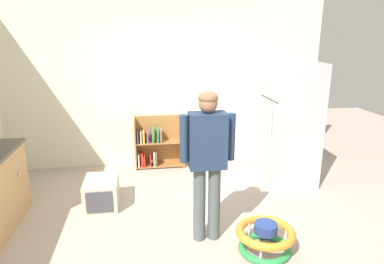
{
  "coord_description": "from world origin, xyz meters",
  "views": [
    {
      "loc": [
        -0.41,
        -3.35,
        2.17
      ],
      "look_at": [
        0.13,
        0.31,
        1.11
      ],
      "focal_mm": 32.38,
      "sensor_mm": 36.0,
      "label": 1
    }
  ],
  "objects_px": {
    "standing_person": "(207,155)",
    "baby_walker": "(265,238)",
    "bookshelf": "(156,145)",
    "refrigerator": "(291,125)",
    "pet_carrier": "(102,193)"
  },
  "relations": [
    {
      "from": "refrigerator",
      "to": "pet_carrier",
      "type": "xyz_separation_m",
      "value": [
        -2.68,
        -0.36,
        -0.71
      ]
    },
    {
      "from": "refrigerator",
      "to": "bookshelf",
      "type": "xyz_separation_m",
      "value": [
        -1.91,
        0.93,
        -0.52
      ]
    },
    {
      "from": "bookshelf",
      "to": "refrigerator",
      "type": "bearing_deg",
      "value": -25.92
    },
    {
      "from": "standing_person",
      "to": "pet_carrier",
      "type": "bearing_deg",
      "value": 142.33
    },
    {
      "from": "refrigerator",
      "to": "baby_walker",
      "type": "height_order",
      "value": "refrigerator"
    },
    {
      "from": "standing_person",
      "to": "baby_walker",
      "type": "xyz_separation_m",
      "value": [
        0.55,
        -0.33,
        -0.81
      ]
    },
    {
      "from": "standing_person",
      "to": "baby_walker",
      "type": "distance_m",
      "value": 1.03
    },
    {
      "from": "refrigerator",
      "to": "standing_person",
      "type": "bearing_deg",
      "value": -138.74
    },
    {
      "from": "standing_person",
      "to": "baby_walker",
      "type": "relative_size",
      "value": 2.69
    },
    {
      "from": "refrigerator",
      "to": "pet_carrier",
      "type": "height_order",
      "value": "refrigerator"
    },
    {
      "from": "refrigerator",
      "to": "pet_carrier",
      "type": "relative_size",
      "value": 3.22
    },
    {
      "from": "bookshelf",
      "to": "standing_person",
      "type": "xyz_separation_m",
      "value": [
        0.43,
        -2.22,
        0.6
      ]
    },
    {
      "from": "bookshelf",
      "to": "pet_carrier",
      "type": "xyz_separation_m",
      "value": [
        -0.77,
        -1.29,
        -0.19
      ]
    },
    {
      "from": "refrigerator",
      "to": "bookshelf",
      "type": "distance_m",
      "value": 2.18
    },
    {
      "from": "bookshelf",
      "to": "baby_walker",
      "type": "distance_m",
      "value": 2.73
    }
  ]
}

